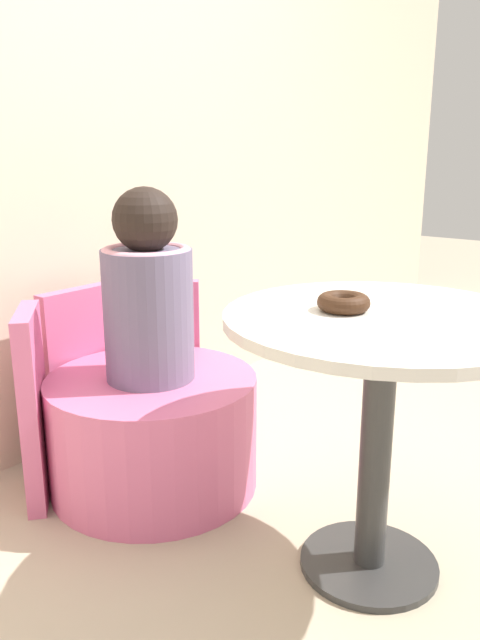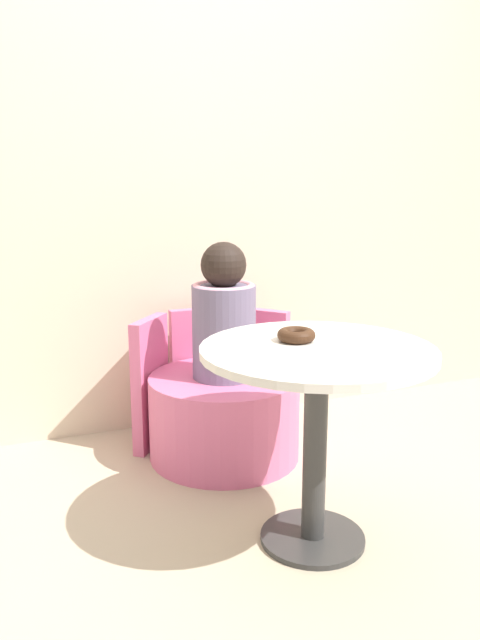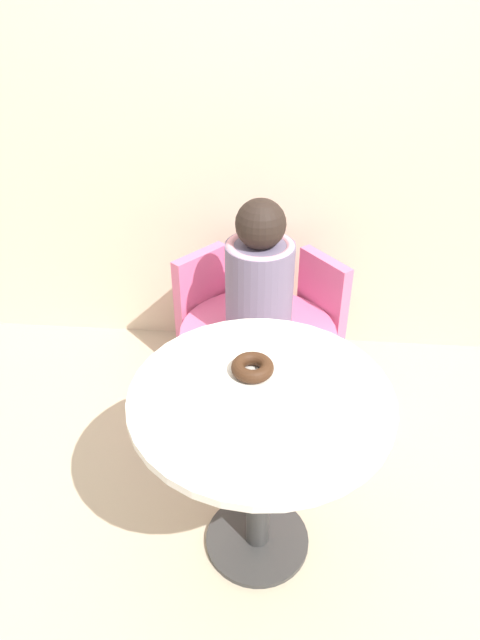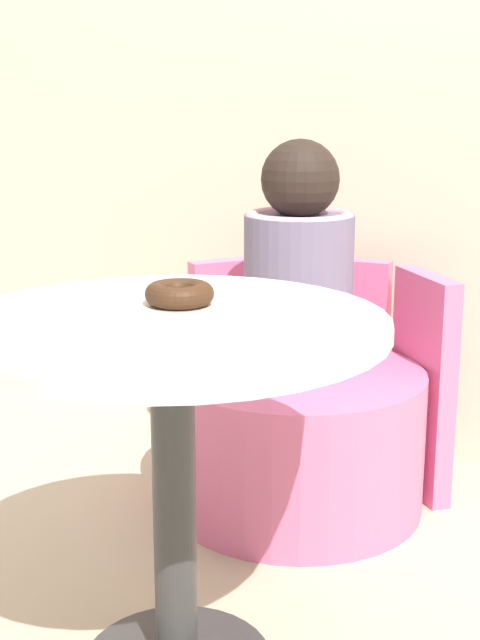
% 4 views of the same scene
% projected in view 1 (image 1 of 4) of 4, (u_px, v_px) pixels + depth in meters
% --- Properties ---
extents(ground_plane, '(12.00, 12.00, 0.00)m').
position_uv_depth(ground_plane, '(356.00, 554.00, 1.59)').
color(ground_plane, '#B7A88E').
extents(back_wall, '(6.00, 0.06, 2.40)m').
position_uv_depth(back_wall, '(50.00, 82.00, 1.94)').
color(back_wall, beige).
rests_on(back_wall, ground_plane).
extents(round_table, '(0.71, 0.71, 0.65)m').
position_uv_depth(round_table, '(380.00, 374.00, 1.41)').
color(round_table, '#333333').
rests_on(round_table, ground_plane).
extents(tub_chair, '(0.63, 0.63, 0.35)m').
position_uv_depth(tub_chair, '(153.00, 431.00, 1.88)').
color(tub_chair, '#DB6693').
rests_on(tub_chair, ground_plane).
extents(booth_backrest, '(0.73, 0.26, 0.57)m').
position_uv_depth(booth_backrest, '(96.00, 378.00, 2.01)').
color(booth_backrest, '#DB6693').
rests_on(booth_backrest, ground_plane).
extents(child_figure, '(0.26, 0.26, 0.55)m').
position_uv_depth(child_figure, '(148.00, 294.00, 1.77)').
color(child_figure, slate).
rests_on(child_figure, tub_chair).
extents(donut, '(0.12, 0.12, 0.04)m').
position_uv_depth(donut, '(344.00, 302.00, 1.40)').
color(donut, '#3D2314').
rests_on(donut, round_table).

